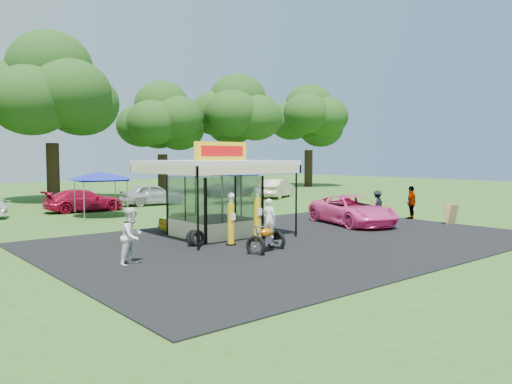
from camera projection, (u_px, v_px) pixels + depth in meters
ground at (330, 247)px, 19.63m from camera, size 120.00×120.00×0.00m
asphalt_apron at (294, 240)px, 21.16m from camera, size 20.00×14.00×0.04m
gas_station_kiosk at (215, 196)px, 22.05m from camera, size 5.40×5.40×4.18m
gas_pump_left at (231, 220)px, 19.73m from camera, size 0.40×0.40×2.13m
gas_pump_right at (257, 215)px, 20.66m from camera, size 0.43×0.43×2.32m
motorcycle at (268, 230)px, 18.48m from camera, size 1.82×1.28×2.06m
spare_tires at (195, 238)px, 19.56m from camera, size 0.81×0.49×0.69m
a_frame_sign at (451, 214)px, 25.91m from camera, size 0.63×0.60×1.08m
kiosk_car at (188, 221)px, 23.83m from camera, size 2.82×1.13×0.96m
pink_sedan at (352, 210)px, 25.83m from camera, size 4.06×5.99×1.52m
spectator_west at (132, 236)px, 16.25m from camera, size 1.15×1.07×1.89m
spectator_east_a at (377, 204)px, 28.86m from camera, size 1.13×0.77×1.60m
spectator_east_b at (411, 203)px, 28.16m from camera, size 1.19×0.69×1.90m
bg_car_b at (84, 200)px, 32.23m from camera, size 5.07×2.30×1.44m
bg_car_c at (152, 194)px, 36.54m from camera, size 4.77×2.26×1.58m
bg_car_d at (229, 189)px, 44.28m from camera, size 4.72×2.24×1.30m
bg_car_e at (277, 188)px, 43.32m from camera, size 5.13×3.83×1.62m
tent_west at (100, 176)px, 29.33m from camera, size 3.81×3.81×2.67m
tent_east at (235, 172)px, 37.38m from camera, size 3.85×3.85×2.69m
oak_far_c at (51, 96)px, 39.32m from camera, size 11.14×11.14×13.12m
oak_far_d at (162, 124)px, 47.77m from camera, size 8.85×8.85×10.54m
oak_far_e at (238, 118)px, 50.94m from camera, size 9.83×9.83×11.71m
oak_far_f at (309, 123)px, 59.40m from camera, size 9.85×9.85×11.87m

